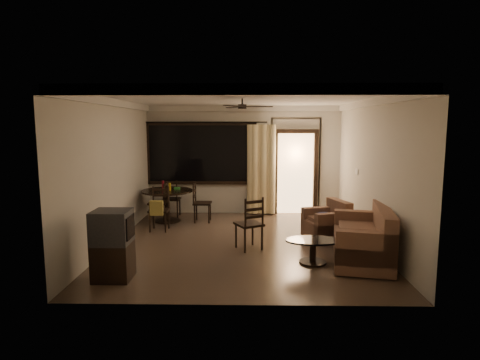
{
  "coord_description": "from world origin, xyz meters",
  "views": [
    {
      "loc": [
        0.1,
        -7.65,
        2.3
      ],
      "look_at": [
        -0.05,
        0.2,
        1.23
      ],
      "focal_mm": 30.0,
      "sensor_mm": 36.0,
      "label": 1
    }
  ],
  "objects_px": {
    "dining_table": "(167,197)",
    "dining_chair_north": "(172,206)",
    "dining_chair_west": "(159,210)",
    "coffee_table": "(313,247)",
    "dining_chair_south": "(159,217)",
    "tv_cabinet": "(113,245)",
    "dining_chair_east": "(202,210)",
    "armchair": "(328,223)",
    "side_chair": "(249,234)",
    "sofa": "(366,240)"
  },
  "relations": [
    {
      "from": "dining_chair_east",
      "to": "coffee_table",
      "type": "distance_m",
      "value": 3.63
    },
    {
      "from": "sofa",
      "to": "armchair",
      "type": "distance_m",
      "value": 1.41
    },
    {
      "from": "tv_cabinet",
      "to": "armchair",
      "type": "bearing_deg",
      "value": 31.32
    },
    {
      "from": "dining_chair_south",
      "to": "sofa",
      "type": "bearing_deg",
      "value": -25.39
    },
    {
      "from": "dining_table",
      "to": "coffee_table",
      "type": "relative_size",
      "value": 1.31
    },
    {
      "from": "dining_chair_west",
      "to": "coffee_table",
      "type": "relative_size",
      "value": 1.02
    },
    {
      "from": "sofa",
      "to": "dining_chair_west",
      "type": "bearing_deg",
      "value": 157.51
    },
    {
      "from": "coffee_table",
      "to": "sofa",
      "type": "bearing_deg",
      "value": 7.34
    },
    {
      "from": "dining_table",
      "to": "dining_chair_east",
      "type": "bearing_deg",
      "value": -0.72
    },
    {
      "from": "dining_chair_east",
      "to": "side_chair",
      "type": "bearing_deg",
      "value": -151.65
    },
    {
      "from": "coffee_table",
      "to": "dining_table",
      "type": "bearing_deg",
      "value": 136.17
    },
    {
      "from": "dining_table",
      "to": "dining_chair_west",
      "type": "distance_m",
      "value": 0.38
    },
    {
      "from": "dining_chair_west",
      "to": "side_chair",
      "type": "height_order",
      "value": "side_chair"
    },
    {
      "from": "dining_chair_west",
      "to": "dining_chair_north",
      "type": "xyz_separation_m",
      "value": [
        0.22,
        0.51,
        0.0
      ]
    },
    {
      "from": "dining_chair_south",
      "to": "coffee_table",
      "type": "xyz_separation_m",
      "value": [
        3.04,
        -2.05,
        -0.03
      ]
    },
    {
      "from": "dining_table",
      "to": "sofa",
      "type": "relative_size",
      "value": 0.66
    },
    {
      "from": "dining_chair_west",
      "to": "dining_chair_east",
      "type": "xyz_separation_m",
      "value": [
        1.05,
        -0.02,
        0.0
      ]
    },
    {
      "from": "dining_chair_north",
      "to": "dining_chair_east",
      "type": "bearing_deg",
      "value": 148.23
    },
    {
      "from": "dining_chair_north",
      "to": "coffee_table",
      "type": "xyz_separation_m",
      "value": [
        3.02,
        -3.42,
        -0.01
      ]
    },
    {
      "from": "sofa",
      "to": "side_chair",
      "type": "bearing_deg",
      "value": 173.71
    },
    {
      "from": "dining_table",
      "to": "dining_chair_north",
      "type": "bearing_deg",
      "value": 89.18
    },
    {
      "from": "sofa",
      "to": "armchair",
      "type": "xyz_separation_m",
      "value": [
        -0.37,
        1.36,
        -0.05
      ]
    },
    {
      "from": "dining_chair_east",
      "to": "tv_cabinet",
      "type": "bearing_deg",
      "value": 166.49
    },
    {
      "from": "dining_chair_north",
      "to": "tv_cabinet",
      "type": "xyz_separation_m",
      "value": [
        -0.09,
        -4.18,
        0.25
      ]
    },
    {
      "from": "tv_cabinet",
      "to": "dining_chair_north",
      "type": "bearing_deg",
      "value": 88.63
    },
    {
      "from": "dining_chair_east",
      "to": "sofa",
      "type": "bearing_deg",
      "value": -131.18
    },
    {
      "from": "side_chair",
      "to": "dining_chair_east",
      "type": "bearing_deg",
      "value": -90.63
    },
    {
      "from": "dining_chair_east",
      "to": "armchair",
      "type": "xyz_separation_m",
      "value": [
        2.74,
        -1.42,
        0.04
      ]
    },
    {
      "from": "dining_table",
      "to": "side_chair",
      "type": "bearing_deg",
      "value": -47.7
    },
    {
      "from": "dining_chair_east",
      "to": "dining_table",
      "type": "bearing_deg",
      "value": 89.92
    },
    {
      "from": "dining_table",
      "to": "dining_chair_south",
      "type": "xyz_separation_m",
      "value": [
        -0.01,
        -0.86,
        -0.3
      ]
    },
    {
      "from": "dining_chair_east",
      "to": "tv_cabinet",
      "type": "xyz_separation_m",
      "value": [
        -0.92,
        -3.65,
        0.25
      ]
    },
    {
      "from": "sofa",
      "to": "side_chair",
      "type": "distance_m",
      "value": 2.08
    },
    {
      "from": "dining_chair_south",
      "to": "dining_chair_east",
      "type": "bearing_deg",
      "value": 45.7
    },
    {
      "from": "dining_chair_east",
      "to": "armchair",
      "type": "distance_m",
      "value": 3.08
    },
    {
      "from": "coffee_table",
      "to": "dining_chair_south",
      "type": "bearing_deg",
      "value": 146.02
    },
    {
      "from": "dining_table",
      "to": "side_chair",
      "type": "xyz_separation_m",
      "value": [
        1.96,
        -2.15,
        -0.3
      ]
    },
    {
      "from": "dining_chair_west",
      "to": "armchair",
      "type": "height_order",
      "value": "dining_chair_west"
    },
    {
      "from": "dining_chair_south",
      "to": "coffee_table",
      "type": "distance_m",
      "value": 3.66
    },
    {
      "from": "dining_chair_east",
      "to": "side_chair",
      "type": "distance_m",
      "value": 2.42
    },
    {
      "from": "dining_chair_south",
      "to": "sofa",
      "type": "distance_m",
      "value": 4.4
    },
    {
      "from": "dining_chair_west",
      "to": "side_chair",
      "type": "xyz_separation_m",
      "value": [
        2.17,
        -2.16,
        0.02
      ]
    },
    {
      "from": "dining_chair_west",
      "to": "coffee_table",
      "type": "xyz_separation_m",
      "value": [
        3.24,
        -2.91,
        -0.01
      ]
    },
    {
      "from": "dining_table",
      "to": "dining_chair_east",
      "type": "relative_size",
      "value": 1.28
    },
    {
      "from": "dining_chair_east",
      "to": "tv_cabinet",
      "type": "height_order",
      "value": "tv_cabinet"
    },
    {
      "from": "dining_chair_west",
      "to": "sofa",
      "type": "height_order",
      "value": "dining_chair_west"
    },
    {
      "from": "dining_chair_south",
      "to": "tv_cabinet",
      "type": "height_order",
      "value": "tv_cabinet"
    },
    {
      "from": "dining_chair_south",
      "to": "coffee_table",
      "type": "bearing_deg",
      "value": -33.33
    },
    {
      "from": "dining_chair_east",
      "to": "sofa",
      "type": "xyz_separation_m",
      "value": [
        3.1,
        -2.78,
        0.08
      ]
    },
    {
      "from": "sofa",
      "to": "side_chair",
      "type": "xyz_separation_m",
      "value": [
        -1.98,
        0.63,
        -0.07
      ]
    }
  ]
}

